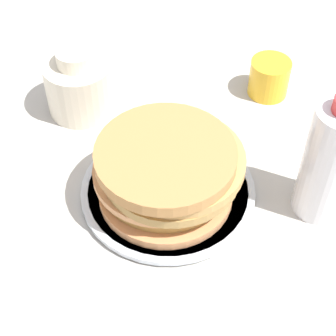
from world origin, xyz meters
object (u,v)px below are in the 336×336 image
object	(u,v)px
water_bottle_near	(330,161)
juice_glass	(269,78)
pancake_stack	(167,169)
cream_jug	(79,84)
plate	(168,191)

from	to	relation	value
water_bottle_near	juice_glass	bearing A→B (deg)	-18.44
pancake_stack	juice_glass	distance (m)	0.27
pancake_stack	cream_jug	world-z (taller)	cream_jug
juice_glass	pancake_stack	bearing A→B (deg)	115.23
pancake_stack	juice_glass	xyz separation A→B (m)	(0.12, -0.25, -0.02)
pancake_stack	juice_glass	world-z (taller)	pancake_stack
pancake_stack	juice_glass	size ratio (longest dim) A/B	3.03
plate	pancake_stack	world-z (taller)	pancake_stack
plate	juice_glass	bearing A→B (deg)	-64.96
plate	cream_jug	xyz separation A→B (m)	(0.22, 0.04, 0.04)
plate	cream_jug	world-z (taller)	cream_jug
plate	juice_glass	size ratio (longest dim) A/B	3.72
plate	water_bottle_near	world-z (taller)	water_bottle_near
cream_jug	water_bottle_near	world-z (taller)	water_bottle_near
pancake_stack	water_bottle_near	xyz separation A→B (m)	(-0.11, -0.17, 0.03)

